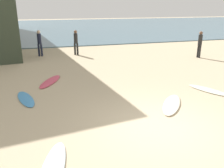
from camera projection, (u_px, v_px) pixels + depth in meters
The scene contains 9 objects.
ground_plane at pixel (159, 127), 7.28m from camera, with size 120.00×120.00×0.00m, color #C6B28E.
ocean_water at pixel (61, 27), 39.39m from camera, with size 120.00×40.00×0.08m, color slate.
surfboard_0 at pixel (172, 104), 8.81m from camera, with size 0.59×2.08×0.08m, color #F1E5CD.
surfboard_2 at pixel (50, 81), 11.44m from camera, with size 0.55×2.11×0.08m, color #D74760.
surfboard_3 at pixel (26, 99), 9.33m from camera, with size 0.50×1.90×0.07m, color #4894D3.
surfboard_6 at pixel (209, 90), 10.29m from camera, with size 0.55×1.91×0.06m, color silver.
beachgoer_near at pixel (76, 41), 17.36m from camera, with size 0.38×0.38×1.82m.
beachgoer_mid at pixel (200, 43), 16.45m from camera, with size 0.29×0.34×1.84m.
beachgoer_far at pixel (39, 42), 16.91m from camera, with size 0.36×0.36×1.87m.
Camera 1 is at (-3.22, -5.80, 3.57)m, focal length 37.77 mm.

